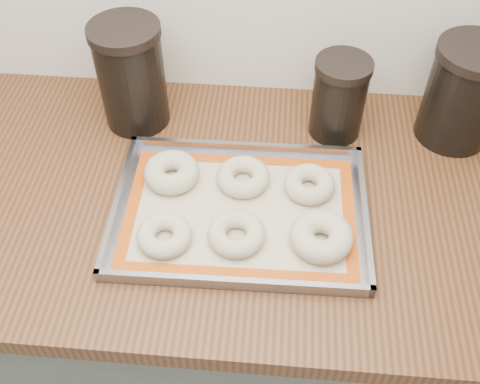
# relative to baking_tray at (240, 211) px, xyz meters

# --- Properties ---
(cabinet) EXTENTS (3.00, 0.65, 0.86)m
(cabinet) POSITION_rel_baking_tray_xyz_m (0.21, 0.05, -0.48)
(cabinet) COLOR #596256
(cabinet) RESTS_ON floor
(countertop) EXTENTS (3.06, 0.68, 0.04)m
(countertop) POSITION_rel_baking_tray_xyz_m (0.21, 0.05, -0.03)
(countertop) COLOR brown
(countertop) RESTS_ON cabinet
(baking_tray) EXTENTS (0.47, 0.34, 0.03)m
(baking_tray) POSITION_rel_baking_tray_xyz_m (0.00, 0.00, 0.00)
(baking_tray) COLOR gray
(baking_tray) RESTS_ON countertop
(baking_mat) EXTENTS (0.43, 0.30, 0.00)m
(baking_mat) POSITION_rel_baking_tray_xyz_m (-0.00, 0.00, -0.00)
(baking_mat) COLOR #C6B793
(baking_mat) RESTS_ON baking_tray
(bagel_front_left) EXTENTS (0.11, 0.11, 0.03)m
(bagel_front_left) POSITION_rel_baking_tray_xyz_m (-0.13, -0.08, 0.01)
(bagel_front_left) COLOR beige
(bagel_front_left) RESTS_ON baking_mat
(bagel_front_mid) EXTENTS (0.12, 0.12, 0.03)m
(bagel_front_mid) POSITION_rel_baking_tray_xyz_m (-0.00, -0.06, 0.01)
(bagel_front_mid) COLOR beige
(bagel_front_mid) RESTS_ON baking_mat
(bagel_front_right) EXTENTS (0.13, 0.13, 0.04)m
(bagel_front_right) POSITION_rel_baking_tray_xyz_m (0.15, -0.06, 0.02)
(bagel_front_right) COLOR beige
(bagel_front_right) RESTS_ON baking_mat
(bagel_back_left) EXTENTS (0.13, 0.13, 0.04)m
(bagel_back_left) POSITION_rel_baking_tray_xyz_m (-0.14, 0.07, 0.02)
(bagel_back_left) COLOR beige
(bagel_back_left) RESTS_ON baking_mat
(bagel_back_mid) EXTENTS (0.10, 0.10, 0.03)m
(bagel_back_mid) POSITION_rel_baking_tray_xyz_m (-0.00, 0.07, 0.01)
(bagel_back_mid) COLOR beige
(bagel_back_mid) RESTS_ON baking_mat
(bagel_back_right) EXTENTS (0.12, 0.12, 0.03)m
(bagel_back_right) POSITION_rel_baking_tray_xyz_m (0.13, 0.07, 0.01)
(bagel_back_right) COLOR beige
(bagel_back_right) RESTS_ON baking_mat
(canister_left) EXTENTS (0.14, 0.14, 0.22)m
(canister_left) POSITION_rel_baking_tray_xyz_m (-0.24, 0.25, 0.11)
(canister_left) COLOR black
(canister_left) RESTS_ON countertop
(canister_mid) EXTENTS (0.11, 0.11, 0.17)m
(canister_mid) POSITION_rel_baking_tray_xyz_m (0.18, 0.24, 0.08)
(canister_mid) COLOR black
(canister_mid) RESTS_ON countertop
(canister_right) EXTENTS (0.16, 0.16, 0.21)m
(canister_right) POSITION_rel_baking_tray_xyz_m (0.42, 0.26, 0.10)
(canister_right) COLOR black
(canister_right) RESTS_ON countertop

